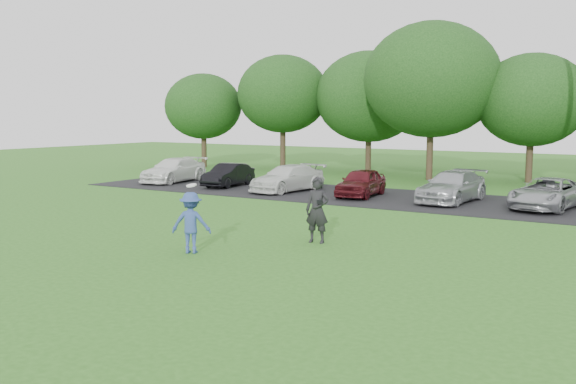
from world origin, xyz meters
name	(u,v)px	position (x,y,z in m)	size (l,w,h in m)	color
ground	(216,257)	(0.00, 0.00, 0.00)	(100.00, 100.00, 0.00)	#2E661D
parking_lot	(405,199)	(0.00, 13.00, 0.01)	(32.00, 6.50, 0.03)	black
frisbee_player	(191,223)	(-0.82, 0.03, 0.80)	(1.19, 1.00, 1.81)	#32498D
camera_bystander	(317,210)	(1.33, 2.92, 0.93)	(0.74, 0.54, 1.86)	black
parked_cars	(394,184)	(-0.53, 13.00, 0.63)	(28.27, 4.90, 1.26)	white
tree_row	(502,90)	(1.51, 22.76, 4.91)	(42.39, 9.85, 8.64)	#38281C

